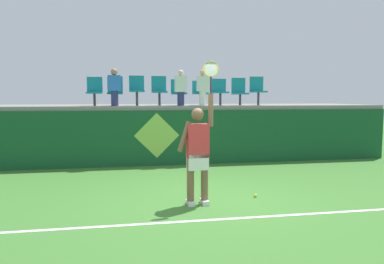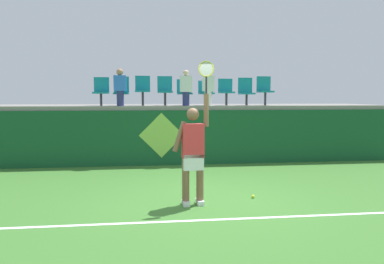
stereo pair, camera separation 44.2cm
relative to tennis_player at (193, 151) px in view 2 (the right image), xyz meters
name	(u,v)px [view 2 (the right image)]	position (x,y,z in m)	size (l,w,h in m)	color
ground_plane	(209,201)	(0.32, 0.16, -0.98)	(40.00, 40.00, 0.00)	#3D752D
court_back_wall	(187,137)	(0.32, 3.91, -0.20)	(12.73, 0.20, 1.56)	#144C28
spectator_platform	(183,107)	(0.32, 5.38, 0.64)	(12.73, 3.02, 0.12)	gray
court_baseline_stripe	(220,219)	(0.32, -0.85, -0.97)	(11.46, 0.08, 0.01)	white
tennis_player	(193,151)	(0.00, 0.00, 0.00)	(0.75, 0.28, 2.56)	white
tennis_ball	(253,196)	(1.19, 0.27, -0.94)	(0.07, 0.07, 0.07)	#D1E533
water_bottle	(206,102)	(0.87, 4.00, 0.81)	(0.07, 0.07, 0.21)	white
stadium_chair_0	(101,90)	(-2.15, 4.54, 1.16)	(0.44, 0.42, 0.84)	#38383D
stadium_chair_1	(121,90)	(-1.57, 4.55, 1.16)	(0.44, 0.42, 0.86)	#38383D
stadium_chair_2	(143,89)	(-0.95, 4.54, 1.20)	(0.44, 0.42, 0.88)	#38383D
stadium_chair_3	(165,89)	(-0.29, 4.54, 1.19)	(0.44, 0.42, 0.88)	#38383D
stadium_chair_4	(184,91)	(0.30, 4.54, 1.13)	(0.44, 0.42, 0.79)	#38383D
stadium_chair_5	(206,92)	(0.95, 4.53, 1.12)	(0.44, 0.42, 0.75)	#38383D
stadium_chair_6	(226,90)	(1.57, 4.54, 1.16)	(0.44, 0.42, 0.81)	#38383D
stadium_chair_7	(246,91)	(2.20, 4.54, 1.15)	(0.44, 0.42, 0.85)	#38383D
stadium_chair_8	(265,89)	(2.79, 4.54, 1.20)	(0.44, 0.42, 0.89)	#38383D
spectator_0	(120,87)	(-1.57, 4.09, 1.25)	(0.34, 0.20, 1.04)	navy
spectator_1	(208,87)	(0.95, 4.14, 1.25)	(0.34, 0.20, 1.05)	white
spectator_2	(186,87)	(0.30, 4.10, 1.23)	(0.34, 0.20, 1.03)	navy
wall_signage_mount	(162,165)	(-0.43, 3.81, -0.97)	(1.27, 0.01, 1.49)	#144C28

